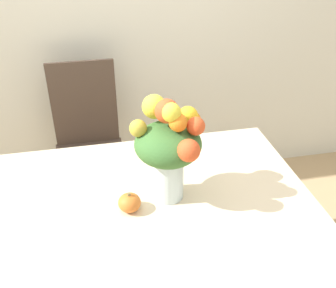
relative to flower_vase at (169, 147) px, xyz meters
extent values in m
cube|color=beige|center=(-0.09, -0.07, -0.26)|extent=(1.40, 1.11, 0.03)
cylinder|color=beige|center=(-0.73, 0.42, -0.62)|extent=(0.06, 0.06, 0.70)
cylinder|color=beige|center=(0.54, 0.42, -0.62)|extent=(0.06, 0.06, 0.70)
cylinder|color=silver|center=(-0.01, 0.00, -0.14)|extent=(0.13, 0.13, 0.21)
cylinder|color=silver|center=(-0.01, 0.00, -0.19)|extent=(0.12, 0.12, 0.10)
cylinder|color=#38662D|center=(0.02, 0.00, -0.10)|extent=(0.01, 0.01, 0.26)
cylinder|color=#38662D|center=(0.00, 0.02, -0.10)|extent=(0.01, 0.01, 0.26)
cylinder|color=#38662D|center=(-0.03, 0.01, -0.10)|extent=(0.01, 0.01, 0.26)
cylinder|color=#38662D|center=(-0.03, -0.02, -0.10)|extent=(0.01, 0.01, 0.26)
cylinder|color=#38662D|center=(0.00, -0.03, -0.10)|extent=(0.01, 0.01, 0.26)
ellipsoid|color=#38662D|center=(-0.01, 0.00, 0.02)|extent=(0.27, 0.27, 0.16)
sphere|color=yellow|center=(-0.05, 0.07, 0.15)|extent=(0.10, 0.10, 0.10)
sphere|color=orange|center=(0.11, 0.08, 0.06)|extent=(0.08, 0.08, 0.08)
sphere|color=#D64C23|center=(-0.01, 0.00, 0.16)|extent=(0.09, 0.09, 0.09)
sphere|color=yellow|center=(0.00, -0.03, 0.17)|extent=(0.07, 0.07, 0.07)
sphere|color=#D64C23|center=(0.09, -0.04, 0.11)|extent=(0.07, 0.07, 0.07)
sphere|color=yellow|center=(0.09, 0.07, 0.09)|extent=(0.08, 0.08, 0.08)
sphere|color=#D64C23|center=(0.05, -0.12, 0.05)|extent=(0.09, 0.09, 0.09)
sphere|color=#AD9E33|center=(-0.12, 0.02, 0.09)|extent=(0.07, 0.07, 0.07)
sphere|color=orange|center=(0.02, -0.04, 0.13)|extent=(0.07, 0.07, 0.07)
ellipsoid|color=orange|center=(-0.18, -0.06, -0.21)|extent=(0.09, 0.09, 0.07)
cylinder|color=brown|center=(-0.18, -0.06, -0.17)|extent=(0.01, 0.01, 0.02)
cube|color=#47382D|center=(-0.33, 0.75, -0.52)|extent=(0.42, 0.42, 0.02)
cylinder|color=#47382D|center=(-0.50, 0.58, -0.75)|extent=(0.04, 0.04, 0.44)
cylinder|color=#47382D|center=(-0.16, 0.59, -0.75)|extent=(0.04, 0.04, 0.44)
cylinder|color=#47382D|center=(-0.51, 0.92, -0.75)|extent=(0.04, 0.04, 0.44)
cylinder|color=#47382D|center=(-0.17, 0.93, -0.75)|extent=(0.04, 0.04, 0.44)
cube|color=#47382D|center=(-0.34, 0.96, -0.23)|extent=(0.40, 0.02, 0.55)
camera|label=1|loc=(-0.28, -1.29, 0.83)|focal=42.00mm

